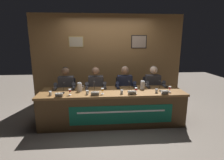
{
  "coord_description": "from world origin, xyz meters",
  "views": [
    {
      "loc": [
        -0.32,
        -3.85,
        1.89
      ],
      "look_at": [
        0.0,
        0.0,
        1.0
      ],
      "focal_mm": 28.6,
      "sensor_mm": 36.0,
      "label": 1
    }
  ],
  "objects": [
    {
      "name": "nameplate_far_left",
      "position": [
        -1.1,
        -0.34,
        0.79
      ],
      "size": [
        0.15,
        0.06,
        0.08
      ],
      "color": "white",
      "rests_on": "conference_table"
    },
    {
      "name": "microphone_far_right",
      "position": [
        1.09,
        -0.08,
        0.83
      ],
      "size": [
        0.06,
        0.17,
        0.22
      ],
      "color": "black",
      "rests_on": "conference_table"
    },
    {
      "name": "chair_far_left",
      "position": [
        -1.09,
        0.61,
        0.44
      ],
      "size": [
        0.44,
        0.45,
        0.91
      ],
      "color": "black",
      "rests_on": "ground_plane"
    },
    {
      "name": "microphone_far_left",
      "position": [
        -1.06,
        -0.06,
        0.83
      ],
      "size": [
        0.06,
        0.17,
        0.22
      ],
      "color": "black",
      "rests_on": "conference_table"
    },
    {
      "name": "panelist_far_left",
      "position": [
        -1.09,
        0.41,
        0.72
      ],
      "size": [
        0.51,
        0.48,
        1.24
      ],
      "color": "black",
      "rests_on": "ground_plane"
    },
    {
      "name": "juice_glass_center_left",
      "position": [
        -0.22,
        -0.22,
        0.84
      ],
      "size": [
        0.06,
        0.06,
        0.12
      ],
      "color": "white",
      "rests_on": "conference_table"
    },
    {
      "name": "juice_glass_far_right",
      "position": [
        1.26,
        -0.19,
        0.84
      ],
      "size": [
        0.06,
        0.06,
        0.12
      ],
      "color": "white",
      "rests_on": "conference_table"
    },
    {
      "name": "chair_center_left",
      "position": [
        -0.36,
        0.61,
        0.44
      ],
      "size": [
        0.44,
        0.45,
        0.91
      ],
      "color": "black",
      "rests_on": "ground_plane"
    },
    {
      "name": "chair_center_right",
      "position": [
        0.36,
        0.61,
        0.44
      ],
      "size": [
        0.44,
        0.45,
        0.91
      ],
      "color": "black",
      "rests_on": "ground_plane"
    },
    {
      "name": "water_cup_center_right",
      "position": [
        0.19,
        -0.25,
        0.79
      ],
      "size": [
        0.06,
        0.06,
        0.08
      ],
      "color": "silver",
      "rests_on": "conference_table"
    },
    {
      "name": "microphone_center_left",
      "position": [
        -0.4,
        -0.05,
        0.83
      ],
      "size": [
        0.06,
        0.17,
        0.22
      ],
      "color": "black",
      "rests_on": "conference_table"
    },
    {
      "name": "conference_table",
      "position": [
        0.0,
        -0.11,
        0.52
      ],
      "size": [
        3.22,
        0.85,
        0.75
      ],
      "color": "brown",
      "rests_on": "ground_plane"
    },
    {
      "name": "water_pitcher_left_side",
      "position": [
        -0.72,
        0.04,
        0.85
      ],
      "size": [
        0.15,
        0.1,
        0.21
      ],
      "color": "silver",
      "rests_on": "conference_table"
    },
    {
      "name": "nameplate_center_right",
      "position": [
        0.4,
        -0.31,
        0.79
      ],
      "size": [
        0.18,
        0.06,
        0.08
      ],
      "color": "white",
      "rests_on": "conference_table"
    },
    {
      "name": "microphone_center_right",
      "position": [
        0.39,
        -0.06,
        0.83
      ],
      "size": [
        0.06,
        0.17,
        0.22
      ],
      "color": "black",
      "rests_on": "conference_table"
    },
    {
      "name": "nameplate_far_right",
      "position": [
        1.1,
        -0.34,
        0.79
      ],
      "size": [
        0.16,
        0.06,
        0.08
      ],
      "color": "white",
      "rests_on": "conference_table"
    },
    {
      "name": "juice_glass_far_left",
      "position": [
        -0.9,
        -0.22,
        0.84
      ],
      "size": [
        0.06,
        0.06,
        0.12
      ],
      "color": "white",
      "rests_on": "conference_table"
    },
    {
      "name": "nameplate_center_left",
      "position": [
        -0.38,
        -0.31,
        0.79
      ],
      "size": [
        0.18,
        0.06,
        0.08
      ],
      "color": "white",
      "rests_on": "conference_table"
    },
    {
      "name": "panelist_far_right",
      "position": [
        1.09,
        0.41,
        0.72
      ],
      "size": [
        0.51,
        0.48,
        1.24
      ],
      "color": "black",
      "rests_on": "ground_plane"
    },
    {
      "name": "water_cup_far_right",
      "position": [
        0.95,
        -0.23,
        0.79
      ],
      "size": [
        0.06,
        0.06,
        0.08
      ],
      "color": "silver",
      "rests_on": "conference_table"
    },
    {
      "name": "water_cup_center_left",
      "position": [
        -0.54,
        -0.22,
        0.79
      ],
      "size": [
        0.06,
        0.06,
        0.08
      ],
      "color": "silver",
      "rests_on": "conference_table"
    },
    {
      "name": "panelist_center_right",
      "position": [
        0.36,
        0.41,
        0.72
      ],
      "size": [
        0.51,
        0.48,
        1.24
      ],
      "color": "black",
      "rests_on": "ground_plane"
    },
    {
      "name": "ground_plane",
      "position": [
        0.0,
        0.0,
        0.0
      ],
      "size": [
        12.0,
        12.0,
        0.0
      ],
      "primitive_type": "plane",
      "color": "#70665B"
    },
    {
      "name": "panelist_center_left",
      "position": [
        -0.36,
        0.41,
        0.72
      ],
      "size": [
        0.51,
        0.48,
        1.24
      ],
      "color": "black",
      "rests_on": "ground_plane"
    },
    {
      "name": "water_cup_far_left",
      "position": [
        -1.3,
        -0.22,
        0.79
      ],
      "size": [
        0.06,
        0.06,
        0.08
      ],
      "color": "silver",
      "rests_on": "conference_table"
    },
    {
      "name": "water_pitcher_right_side",
      "position": [
        0.73,
        0.1,
        0.85
      ],
      "size": [
        0.15,
        0.1,
        0.21
      ],
      "color": "silver",
      "rests_on": "conference_table"
    },
    {
      "name": "wall_back_panelled",
      "position": [
        0.0,
        1.48,
        1.3
      ],
      "size": [
        4.42,
        0.14,
        2.6
      ],
      "color": "brown",
      "rests_on": "ground_plane"
    },
    {
      "name": "chair_far_right",
      "position": [
        1.09,
        0.61,
        0.44
      ],
      "size": [
        0.44,
        0.45,
        0.91
      ],
      "color": "black",
      "rests_on": "ground_plane"
    },
    {
      "name": "juice_glass_center_right",
      "position": [
        0.5,
        -0.23,
        0.84
      ],
      "size": [
        0.06,
        0.06,
        0.12
      ],
      "color": "white",
      "rests_on": "conference_table"
    }
  ]
}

